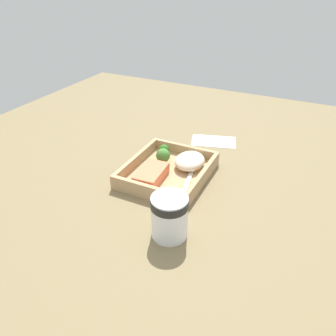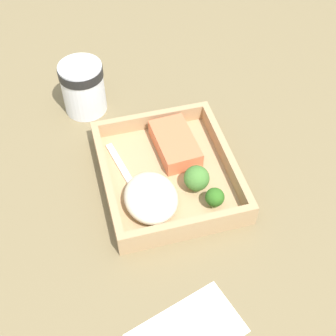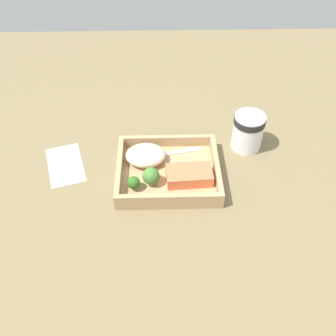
# 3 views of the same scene
# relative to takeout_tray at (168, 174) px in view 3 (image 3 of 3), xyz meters

# --- Properties ---
(ground_plane) EXTENTS (1.60, 1.60, 0.02)m
(ground_plane) POSITION_rel_takeout_tray_xyz_m (0.00, 0.00, -0.02)
(ground_plane) COLOR olive
(takeout_tray) EXTENTS (0.25, 0.22, 0.01)m
(takeout_tray) POSITION_rel_takeout_tray_xyz_m (0.00, 0.00, 0.00)
(takeout_tray) COLOR tan
(takeout_tray) RESTS_ON ground_plane
(tray_rim) EXTENTS (0.25, 0.22, 0.03)m
(tray_rim) POSITION_rel_takeout_tray_xyz_m (0.00, 0.00, 0.02)
(tray_rim) COLOR tan
(tray_rim) RESTS_ON takeout_tray
(salmon_fillet) EXTENTS (0.11, 0.07, 0.03)m
(salmon_fillet) POSITION_rel_takeout_tray_xyz_m (-0.05, 0.03, 0.02)
(salmon_fillet) COLOR #ED7148
(salmon_fillet) RESTS_ON takeout_tray
(mashed_potatoes) EXTENTS (0.10, 0.08, 0.04)m
(mashed_potatoes) POSITION_rel_takeout_tray_xyz_m (0.06, -0.04, 0.03)
(mashed_potatoes) COLOR beige
(mashed_potatoes) RESTS_ON takeout_tray
(broccoli_floret_1) EXTENTS (0.04, 0.04, 0.05)m
(broccoli_floret_1) POSITION_rel_takeout_tray_xyz_m (0.04, 0.04, 0.03)
(broccoli_floret_1) COLOR #82AF63
(broccoli_floret_1) RESTS_ON takeout_tray
(broccoli_floret_2) EXTENTS (0.03, 0.03, 0.04)m
(broccoli_floret_2) POSITION_rel_takeout_tray_xyz_m (0.08, 0.05, 0.03)
(broccoli_floret_2) COLOR #8BA766
(broccoli_floret_2) RESTS_ON takeout_tray
(fork) EXTENTS (0.16, 0.05, 0.00)m
(fork) POSITION_rel_takeout_tray_xyz_m (-0.00, -0.07, 0.01)
(fork) COLOR white
(fork) RESTS_ON takeout_tray
(paper_cup) EXTENTS (0.08, 0.08, 0.10)m
(paper_cup) POSITION_rel_takeout_tray_xyz_m (-0.21, -0.11, 0.05)
(paper_cup) COLOR white
(paper_cup) RESTS_ON ground_plane
(receipt_slip) EXTENTS (0.12, 0.17, 0.00)m
(receipt_slip) POSITION_rel_takeout_tray_xyz_m (0.26, -0.04, -0.00)
(receipt_slip) COLOR white
(receipt_slip) RESTS_ON ground_plane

